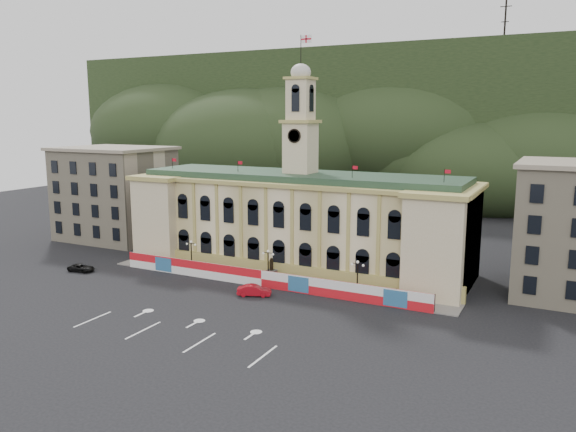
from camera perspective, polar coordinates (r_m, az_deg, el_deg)
The scene contains 13 objects.
ground at distance 70.83m, azimuth -8.76°, elevation -10.35°, with size 260.00×260.00×0.00m, color black.
lane_markings at distance 67.11m, azimuth -11.28°, elevation -11.60°, with size 26.00×10.00×0.02m, color white, non-canonical shape.
hill_ridge at distance 180.12m, azimuth 14.42°, elevation 8.12°, with size 230.00×80.00×64.00m.
city_hall at distance 91.81m, azimuth 1.15°, elevation -0.43°, with size 56.20×17.60×37.10m.
side_building_left at distance 118.89m, azimuth -17.16°, elevation 2.25°, with size 21.00×17.00×18.60m.
hoarding_fence at distance 82.47m, azimuth -2.64°, elevation -6.37°, with size 50.00×0.44×2.50m.
pavement at distance 85.07m, azimuth -1.77°, elevation -6.67°, with size 56.00×5.50×0.16m, color slate.
statue at distance 84.97m, azimuth -1.69°, elevation -5.91°, with size 1.40×1.40×3.72m.
lamp_left at distance 91.01m, azimuth -9.79°, elevation -3.75°, with size 1.96×0.44×5.15m.
lamp_center at distance 83.63m, azimuth -2.03°, elevation -4.84°, with size 1.96×0.44×5.15m.
lamp_right at distance 78.08m, azimuth 7.06°, elevation -5.99°, with size 1.96×0.44×5.15m.
red_sedan at distance 78.66m, azimuth -3.45°, elevation -7.56°, with size 4.97×3.26×1.55m, color #9F0B16.
black_suv at distance 96.43m, azimuth -20.26°, elevation -4.96°, with size 4.59×2.59×1.21m, color black.
Camera 1 is at (39.03, -53.78, 24.54)m, focal length 35.00 mm.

